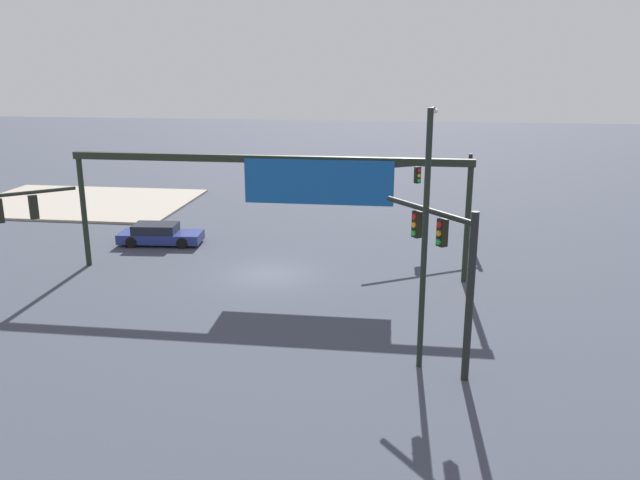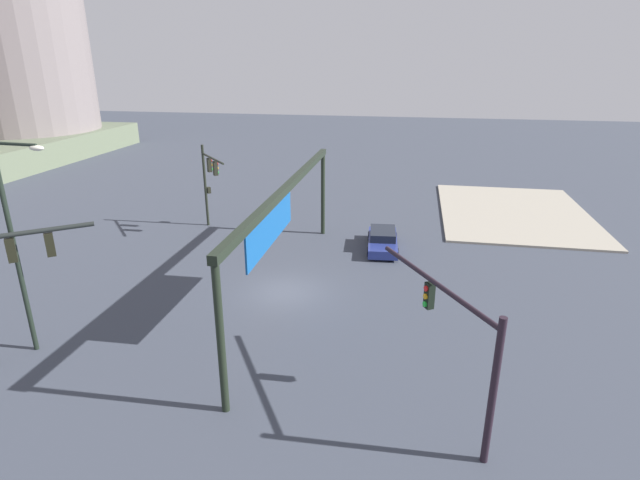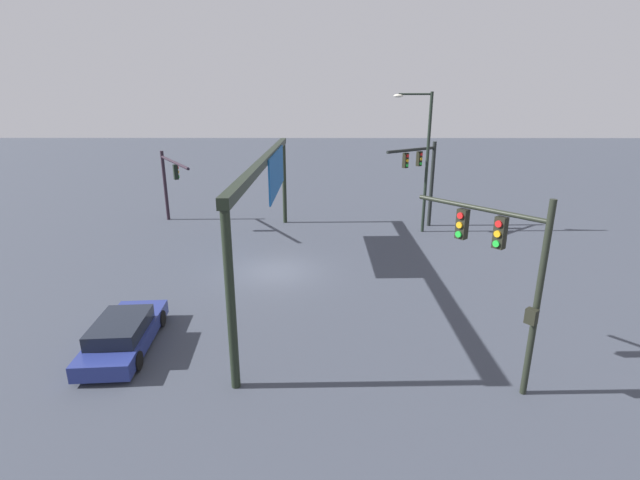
{
  "view_description": "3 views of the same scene",
  "coord_description": "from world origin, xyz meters",
  "px_view_note": "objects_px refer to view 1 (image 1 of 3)",
  "views": [
    {
      "loc": [
        -6.67,
        30.08,
        10.42
      ],
      "look_at": [
        -2.6,
        -0.23,
        1.84
      ],
      "focal_mm": 36.17,
      "sensor_mm": 36.0,
      "label": 1
    },
    {
      "loc": [
        -23.56,
        -6.29,
        11.81
      ],
      "look_at": [
        -2.25,
        -2.32,
        3.91
      ],
      "focal_mm": 28.27,
      "sensor_mm": 36.0,
      "label": 2
    },
    {
      "loc": [
        21.48,
        2.35,
        8.46
      ],
      "look_at": [
        -0.17,
        2.26,
        1.66
      ],
      "focal_mm": 25.03,
      "sensor_mm": 36.0,
      "label": 3
    }
  ],
  "objects_px": {
    "streetlamp_curved_arm": "(426,223)",
    "sedan_car_approaching": "(159,234)",
    "traffic_signal_opposite_side": "(444,181)",
    "traffic_signal_cross_street": "(450,260)"
  },
  "relations": [
    {
      "from": "streetlamp_curved_arm",
      "to": "sedan_car_approaching",
      "type": "distance_m",
      "value": 20.63
    },
    {
      "from": "traffic_signal_opposite_side",
      "to": "sedan_car_approaching",
      "type": "relative_size",
      "value": 1.23
    },
    {
      "from": "streetlamp_curved_arm",
      "to": "sedan_car_approaching",
      "type": "relative_size",
      "value": 1.83
    },
    {
      "from": "traffic_signal_cross_street",
      "to": "streetlamp_curved_arm",
      "type": "height_order",
      "value": "streetlamp_curved_arm"
    },
    {
      "from": "traffic_signal_opposite_side",
      "to": "sedan_car_approaching",
      "type": "height_order",
      "value": "traffic_signal_opposite_side"
    },
    {
      "from": "streetlamp_curved_arm",
      "to": "sedan_car_approaching",
      "type": "height_order",
      "value": "streetlamp_curved_arm"
    },
    {
      "from": "traffic_signal_opposite_side",
      "to": "traffic_signal_cross_street",
      "type": "height_order",
      "value": "traffic_signal_cross_street"
    },
    {
      "from": "traffic_signal_opposite_side",
      "to": "streetlamp_curved_arm",
      "type": "distance_m",
      "value": 17.12
    },
    {
      "from": "streetlamp_curved_arm",
      "to": "traffic_signal_opposite_side",
      "type": "bearing_deg",
      "value": -0.18
    },
    {
      "from": "streetlamp_curved_arm",
      "to": "sedan_car_approaching",
      "type": "bearing_deg",
      "value": 52.67
    }
  ]
}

